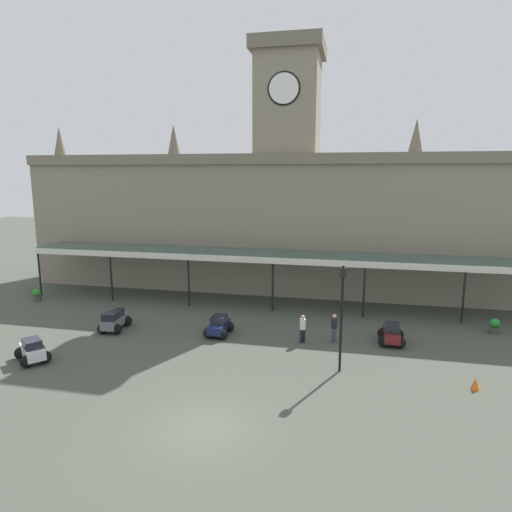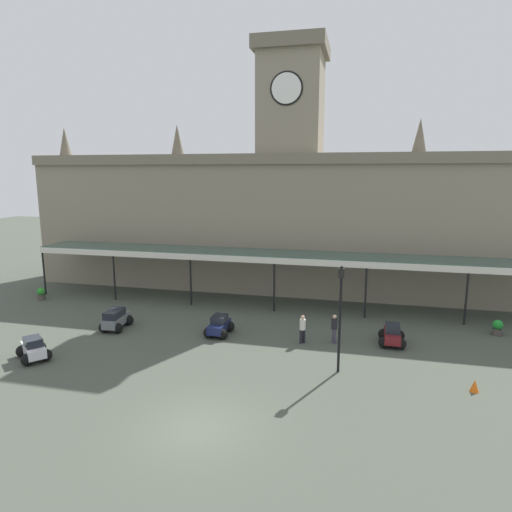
{
  "view_description": "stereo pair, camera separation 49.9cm",
  "coord_description": "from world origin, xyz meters",
  "px_view_note": "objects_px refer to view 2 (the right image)",
  "views": [
    {
      "loc": [
        5.28,
        -14.75,
        9.72
      ],
      "look_at": [
        0.0,
        9.58,
        5.01
      ],
      "focal_mm": 31.08,
      "sensor_mm": 36.0,
      "label": 1
    },
    {
      "loc": [
        5.77,
        -14.64,
        9.72
      ],
      "look_at": [
        0.0,
        9.58,
        5.01
      ],
      "focal_mm": 31.08,
      "sensor_mm": 36.0,
      "label": 2
    }
  ],
  "objects_px": {
    "pedestrian_near_entrance": "(303,328)",
    "victorian_lamppost": "(340,308)",
    "car_maroon_sedan": "(392,336)",
    "car_navy_sedan": "(219,327)",
    "planter_forecourt_centre": "(41,294)",
    "traffic_cone": "(475,386)",
    "car_grey_estate": "(116,320)",
    "planter_by_canopy": "(498,327)",
    "pedestrian_beside_cars": "(334,327)",
    "car_white_sedan": "(34,350)"
  },
  "relations": [
    {
      "from": "car_maroon_sedan",
      "to": "planter_forecourt_centre",
      "type": "height_order",
      "value": "car_maroon_sedan"
    },
    {
      "from": "planter_by_canopy",
      "to": "car_navy_sedan",
      "type": "bearing_deg",
      "value": -167.03
    },
    {
      "from": "car_grey_estate",
      "to": "pedestrian_beside_cars",
      "type": "distance_m",
      "value": 13.56
    },
    {
      "from": "pedestrian_beside_cars",
      "to": "planter_by_canopy",
      "type": "relative_size",
      "value": 1.74
    },
    {
      "from": "car_grey_estate",
      "to": "victorian_lamppost",
      "type": "relative_size",
      "value": 0.43
    },
    {
      "from": "planter_by_canopy",
      "to": "planter_forecourt_centre",
      "type": "relative_size",
      "value": 1.0
    },
    {
      "from": "traffic_cone",
      "to": "car_grey_estate",
      "type": "bearing_deg",
      "value": 169.77
    },
    {
      "from": "traffic_cone",
      "to": "planter_forecourt_centre",
      "type": "distance_m",
      "value": 30.29
    },
    {
      "from": "car_white_sedan",
      "to": "pedestrian_near_entrance",
      "type": "bearing_deg",
      "value": 22.15
    },
    {
      "from": "car_grey_estate",
      "to": "pedestrian_near_entrance",
      "type": "xyz_separation_m",
      "value": [
        11.76,
        0.33,
        0.34
      ]
    },
    {
      "from": "pedestrian_near_entrance",
      "to": "car_maroon_sedan",
      "type": "bearing_deg",
      "value": 11.56
    },
    {
      "from": "car_navy_sedan",
      "to": "traffic_cone",
      "type": "height_order",
      "value": "car_navy_sedan"
    },
    {
      "from": "car_grey_estate",
      "to": "car_navy_sedan",
      "type": "xyz_separation_m",
      "value": [
        6.65,
        0.55,
        -0.06
      ]
    },
    {
      "from": "car_navy_sedan",
      "to": "victorian_lamppost",
      "type": "bearing_deg",
      "value": -25.89
    },
    {
      "from": "car_grey_estate",
      "to": "car_navy_sedan",
      "type": "relative_size",
      "value": 1.12
    },
    {
      "from": "car_maroon_sedan",
      "to": "car_navy_sedan",
      "type": "bearing_deg",
      "value": -175.4
    },
    {
      "from": "car_navy_sedan",
      "to": "victorian_lamppost",
      "type": "height_order",
      "value": "victorian_lamppost"
    },
    {
      "from": "car_maroon_sedan",
      "to": "victorian_lamppost",
      "type": "distance_m",
      "value": 5.9
    },
    {
      "from": "victorian_lamppost",
      "to": "planter_by_canopy",
      "type": "distance_m",
      "value": 12.04
    },
    {
      "from": "car_grey_estate",
      "to": "pedestrian_near_entrance",
      "type": "distance_m",
      "value": 11.77
    },
    {
      "from": "car_white_sedan",
      "to": "planter_by_canopy",
      "type": "relative_size",
      "value": 2.34
    },
    {
      "from": "car_white_sedan",
      "to": "car_grey_estate",
      "type": "bearing_deg",
      "value": 71.11
    },
    {
      "from": "pedestrian_near_entrance",
      "to": "pedestrian_beside_cars",
      "type": "distance_m",
      "value": 1.84
    },
    {
      "from": "victorian_lamppost",
      "to": "car_white_sedan",
      "type": "bearing_deg",
      "value": -172.19
    },
    {
      "from": "car_grey_estate",
      "to": "victorian_lamppost",
      "type": "height_order",
      "value": "victorian_lamppost"
    },
    {
      "from": "car_grey_estate",
      "to": "traffic_cone",
      "type": "bearing_deg",
      "value": -10.23
    },
    {
      "from": "pedestrian_beside_cars",
      "to": "car_maroon_sedan",
      "type": "bearing_deg",
      "value": 8.8
    },
    {
      "from": "car_navy_sedan",
      "to": "pedestrian_near_entrance",
      "type": "xyz_separation_m",
      "value": [
        5.11,
        -0.21,
        0.41
      ]
    },
    {
      "from": "car_white_sedan",
      "to": "traffic_cone",
      "type": "height_order",
      "value": "car_white_sedan"
    },
    {
      "from": "car_navy_sedan",
      "to": "pedestrian_beside_cars",
      "type": "xyz_separation_m",
      "value": [
        6.88,
        0.31,
        0.41
      ]
    },
    {
      "from": "planter_by_canopy",
      "to": "planter_forecourt_centre",
      "type": "xyz_separation_m",
      "value": [
        -32.21,
        0.16,
        0.0
      ]
    },
    {
      "from": "pedestrian_near_entrance",
      "to": "victorian_lamppost",
      "type": "bearing_deg",
      "value": -56.45
    },
    {
      "from": "car_maroon_sedan",
      "to": "victorian_lamppost",
      "type": "xyz_separation_m",
      "value": [
        -2.8,
        -4.37,
        2.8
      ]
    },
    {
      "from": "pedestrian_near_entrance",
      "to": "victorian_lamppost",
      "type": "height_order",
      "value": "victorian_lamppost"
    },
    {
      "from": "car_maroon_sedan",
      "to": "pedestrian_near_entrance",
      "type": "distance_m",
      "value": 5.14
    },
    {
      "from": "planter_forecourt_centre",
      "to": "traffic_cone",
      "type": "bearing_deg",
      "value": -15.54
    },
    {
      "from": "pedestrian_beside_cars",
      "to": "victorian_lamppost",
      "type": "relative_size",
      "value": 0.31
    },
    {
      "from": "car_grey_estate",
      "to": "planter_by_canopy",
      "type": "height_order",
      "value": "car_grey_estate"
    },
    {
      "from": "car_maroon_sedan",
      "to": "planter_by_canopy",
      "type": "relative_size",
      "value": 2.15
    },
    {
      "from": "traffic_cone",
      "to": "planter_by_canopy",
      "type": "xyz_separation_m",
      "value": [
        3.03,
        7.95,
        0.21
      ]
    },
    {
      "from": "pedestrian_beside_cars",
      "to": "planter_forecourt_centre",
      "type": "distance_m",
      "value": 22.94
    },
    {
      "from": "car_white_sedan",
      "to": "car_grey_estate",
      "type": "distance_m",
      "value": 5.47
    },
    {
      "from": "car_navy_sedan",
      "to": "pedestrian_near_entrance",
      "type": "bearing_deg",
      "value": -2.37
    },
    {
      "from": "traffic_cone",
      "to": "pedestrian_near_entrance",
      "type": "bearing_deg",
      "value": 154.54
    },
    {
      "from": "pedestrian_near_entrance",
      "to": "planter_forecourt_centre",
      "type": "relative_size",
      "value": 1.74
    },
    {
      "from": "traffic_cone",
      "to": "planter_forecourt_centre",
      "type": "relative_size",
      "value": 0.58
    },
    {
      "from": "victorian_lamppost",
      "to": "planter_forecourt_centre",
      "type": "relative_size",
      "value": 5.6
    },
    {
      "from": "pedestrian_near_entrance",
      "to": "planter_by_canopy",
      "type": "bearing_deg",
      "value": 19.43
    },
    {
      "from": "car_navy_sedan",
      "to": "victorian_lamppost",
      "type": "relative_size",
      "value": 0.38
    },
    {
      "from": "car_white_sedan",
      "to": "car_maroon_sedan",
      "type": "xyz_separation_m",
      "value": [
        18.55,
        6.53,
        0.0
      ]
    }
  ]
}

